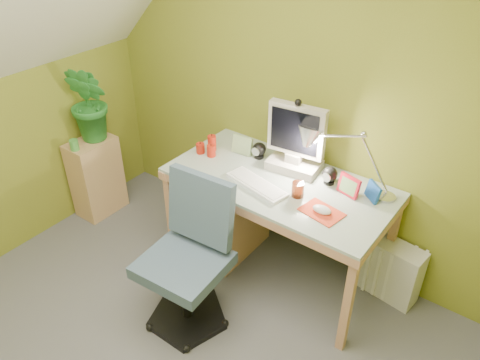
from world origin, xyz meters
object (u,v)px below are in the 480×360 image
Objects in this scene: monitor at (297,134)px; task_chair at (183,263)px; desk at (277,228)px; potted_plant at (90,104)px; side_ledge at (97,177)px; desk_lamp at (363,148)px; radiator at (388,269)px.

monitor reaches higher than task_chair.
potted_plant is (-1.56, -0.22, 0.59)m from desk.
task_chair is (1.39, -0.45, 0.16)m from side_ledge.
desk_lamp is at bearing -6.65° from monitor.
side_ledge is 1.57× the size of radiator.
side_ledge is at bearing -123.39° from potted_plant.
monitor is at bearing 90.50° from desk.
monitor is at bearing 14.23° from potted_plant.
monitor reaches higher than desk.
side_ledge is at bearing -159.72° from radiator.
potted_plant is at bearing 155.50° from task_chair.
potted_plant is at bearing 56.61° from side_ledge.
radiator is (0.73, 0.09, -0.83)m from monitor.
task_chair reaches higher than side_ledge.
desk_lamp is at bearing 49.63° from task_chair.
task_chair is (-0.21, -0.90, -0.55)m from monitor.
potted_plant is 1.53m from task_chair.
potted_plant is 0.64× the size of task_chair.
radiator is at bearing 4.03° from desk_lamp.
potted_plant reaches higher than radiator.
desk reaches higher than radiator.
task_chair is 1.39m from radiator.
radiator is (0.73, 0.27, -0.18)m from desk.
task_chair is 2.33× the size of radiator.
monitor is 1.80m from side_ledge.
desk_lamp reaches higher than monitor.
monitor reaches higher than potted_plant.
desk_lamp reaches higher than desk.
desk is at bearing 7.88° from potted_plant.
potted_plant is (0.03, 0.05, 0.65)m from side_ledge.
monitor is 1.61m from potted_plant.
radiator is at bearing 13.00° from side_ledge.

